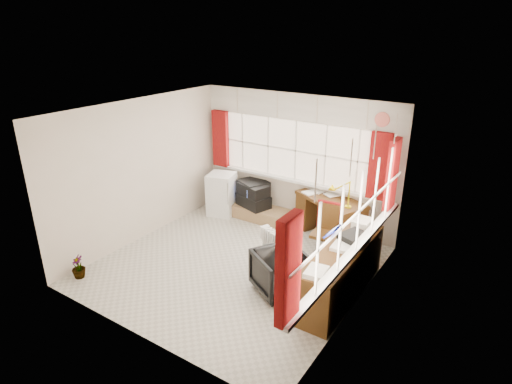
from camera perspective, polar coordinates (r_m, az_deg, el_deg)
ground at (r=7.02m, az=-2.86°, el=-9.77°), size 4.00×4.00×0.00m
room_walls at (r=6.37m, az=-3.10°, el=1.82°), size 4.00×4.00×4.00m
window_back at (r=8.11m, az=5.11°, el=2.02°), size 3.70×0.12×3.60m
window_right at (r=5.76m, az=12.94°, el=-7.04°), size 0.12×3.70×3.60m
curtains at (r=6.69m, az=8.04°, el=2.22°), size 3.83×3.83×1.15m
overhead_cabinets at (r=6.50m, az=9.06°, el=8.88°), size 3.98×3.98×0.48m
desk at (r=7.86m, az=9.81°, el=-3.07°), size 1.45×1.12×0.78m
desk_lamp at (r=7.29m, az=12.35°, el=0.39°), size 0.18×0.16×0.48m
task_chair at (r=7.10m, az=9.39°, el=-4.94°), size 0.44×0.47×0.97m
office_chair at (r=6.25m, az=3.26°, el=-10.66°), size 0.96×0.95×0.64m
radiator at (r=6.86m, az=2.27°, el=-8.07°), size 0.46×0.32×0.63m
credenza at (r=6.26m, az=11.32°, el=-10.29°), size 0.50×2.00×0.85m
file_tray at (r=6.26m, az=12.87°, el=-5.96°), size 0.42×0.47×0.13m
tv_bench at (r=8.50m, az=0.94°, el=-2.93°), size 1.40×0.50×0.25m
crt_tv at (r=8.57m, az=-0.40°, el=-0.03°), size 0.69×0.67×0.49m
hifi_stack at (r=8.45m, az=-0.35°, el=-0.49°), size 0.75×0.60×0.47m
mini_fridge at (r=8.68m, az=-4.60°, el=-0.28°), size 0.63×0.63×0.86m
spray_bottle_a at (r=8.07m, az=3.97°, el=-4.25°), size 0.12×0.12×0.28m
spray_bottle_b at (r=7.65m, az=1.92°, el=-6.20°), size 0.08×0.08×0.18m
flower_vase at (r=7.17m, az=-22.61°, el=-9.20°), size 0.25×0.25×0.37m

